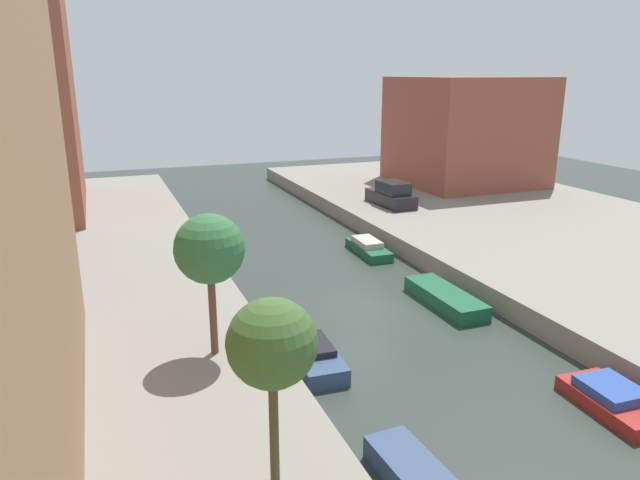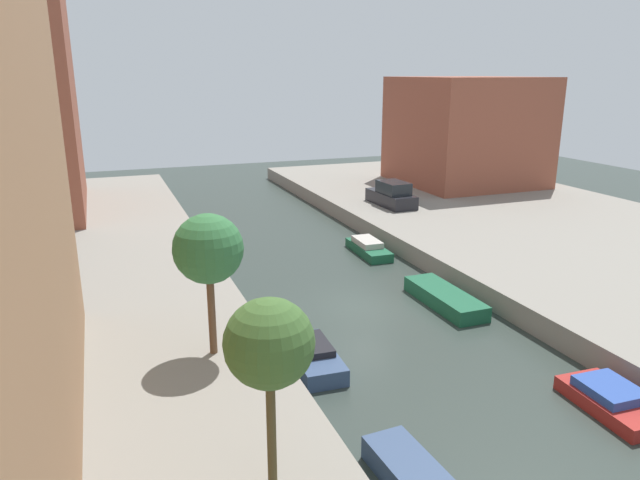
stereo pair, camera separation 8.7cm
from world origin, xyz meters
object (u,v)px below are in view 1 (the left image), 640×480
low_block_right (465,131)px  moored_boat_right_1 (613,399)px  street_tree_2 (209,250)px  street_tree_1 (272,345)px  parked_car (391,195)px  moored_boat_left_2 (314,356)px  moored_boat_right_2 (445,298)px  moored_boat_right_3 (368,248)px

low_block_right → moored_boat_right_1: 32.57m
low_block_right → street_tree_2: (-25.06, -22.91, -0.71)m
street_tree_2 → street_tree_1: bearing=-90.0°
parked_car → moored_boat_right_1: size_ratio=1.33×
street_tree_2 → parked_car: street_tree_2 is taller
low_block_right → moored_boat_right_1: size_ratio=3.15×
low_block_right → street_tree_2: bearing=-137.6°
moored_boat_left_2 → moored_boat_right_1: (7.47, -5.70, -0.05)m
low_block_right → parked_car: size_ratio=2.37×
parked_car → moored_boat_left_2: parked_car is taller
moored_boat_left_2 → moored_boat_right_1: bearing=-37.4°
street_tree_2 → parked_car: bearing=48.1°
moored_boat_right_2 → parked_car: bearing=71.1°
moored_boat_right_2 → street_tree_2: bearing=-165.1°
street_tree_2 → moored_boat_right_2: bearing=14.9°
moored_boat_right_1 → moored_boat_right_3: moored_boat_right_3 is taller
parked_car → moored_boat_right_3: parked_car is taller
moored_boat_right_3 → low_block_right: bearing=40.2°
street_tree_1 → parked_car: 28.75m
low_block_right → street_tree_1: 38.83m
moored_boat_right_1 → street_tree_2: bearing=151.1°
street_tree_1 → moored_boat_left_2: 8.34m
street_tree_1 → street_tree_2: size_ratio=0.95×
street_tree_1 → moored_boat_right_3: 20.90m
parked_car → moored_boat_left_2: size_ratio=1.27×
street_tree_2 → moored_boat_left_2: 5.32m
low_block_right → moored_boat_right_2: bearing=-125.8°
street_tree_2 → moored_boat_right_1: bearing=-28.9°
moored_boat_right_1 → moored_boat_right_3: 16.72m
street_tree_2 → moored_boat_right_2: size_ratio=1.01×
low_block_right → street_tree_2: low_block_right is taller
moored_boat_right_1 → moored_boat_right_3: size_ratio=0.84×
street_tree_1 → street_tree_2: (0.00, 6.74, 0.10)m
moored_boat_left_2 → moored_boat_right_3: size_ratio=0.89×
parked_car → moored_boat_right_1: parked_car is taller
parked_car → low_block_right: bearing=30.5°
parked_car → moored_boat_left_2: (-12.19, -17.56, -1.34)m
low_block_right → moored_boat_right_2: 25.24m
street_tree_2 → moored_boat_left_2: size_ratio=1.36×
low_block_right → moored_boat_right_3: size_ratio=2.66×
parked_car → moored_boat_right_2: parked_car is taller
low_block_right → street_tree_1: size_ratio=2.32×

